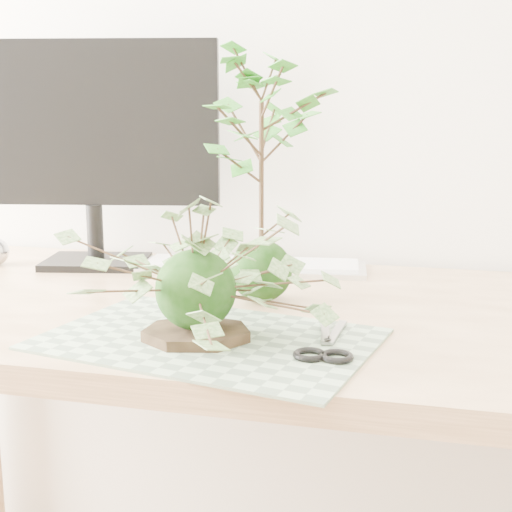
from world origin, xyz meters
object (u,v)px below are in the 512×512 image
ivy_kokedama (195,252)px  keyboard (252,266)px  monitor (93,138)px  desk (246,354)px  maple_kokedama (261,117)px

ivy_kokedama → keyboard: (-0.04, 0.45, -0.12)m
keyboard → monitor: size_ratio=0.91×
desk → maple_kokedama: maple_kokedama is taller
maple_kokedama → monitor: 0.44m
keyboard → desk: bearing=-85.3°
desk → ivy_kokedama: bearing=-94.0°
maple_kokedama → keyboard: bearing=107.9°
desk → maple_kokedama: size_ratio=3.72×
maple_kokedama → ivy_kokedama: bearing=-99.0°
maple_kokedama → monitor: size_ratio=0.86×
ivy_kokedama → keyboard: ivy_kokedama is taller
ivy_kokedama → maple_kokedama: (0.04, 0.23, 0.18)m
monitor → maple_kokedama: bearing=-37.8°
keyboard → maple_kokedama: bearing=-79.0°
desk → keyboard: keyboard is taller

